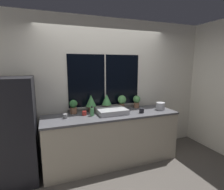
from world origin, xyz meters
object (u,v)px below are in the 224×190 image
potted_plant_left (91,102)px  kettle (161,106)px  sink (112,111)px  mug_grey (65,116)px  potted_plant_far_left (73,106)px  mug_red (84,113)px  refrigerator (12,131)px  potted_plant_far_right (137,101)px  potted_plant_center (107,101)px  mug_black (142,111)px  potted_plant_right (122,101)px  soap_bottle (92,112)px

potted_plant_left → kettle: (1.33, -0.33, -0.12)m
sink → mug_grey: 0.83m
potted_plant_far_left → mug_red: size_ratio=3.26×
refrigerator → potted_plant_far_right: (2.27, 0.26, 0.26)m
potted_plant_left → potted_plant_center: (0.31, 0.00, -0.01)m
mug_black → mug_red: (-1.03, 0.22, -0.00)m
potted_plant_center → potted_plant_right: size_ratio=1.16×
potted_plant_far_right → kettle: potted_plant_far_right is taller
potted_plant_center → potted_plant_right: bearing=-0.0°
potted_plant_right → mug_black: potted_plant_right is taller
sink → mug_grey: sink is taller
soap_bottle → mug_red: soap_bottle is taller
potted_plant_far_left → potted_plant_center: bearing=0.0°
kettle → sink: bearing=175.1°
potted_plant_center → potted_plant_far_right: 0.66m
sink → mug_black: (0.54, -0.15, -0.00)m
mug_black → kettle: kettle is taller
potted_plant_left → mug_black: size_ratio=3.72×
refrigerator → potted_plant_right: bearing=7.8°
potted_plant_right → mug_grey: (-1.14, -0.25, -0.13)m
potted_plant_far_right → kettle: (0.36, -0.33, -0.06)m
mug_grey → kettle: (1.84, -0.08, 0.04)m
refrigerator → mug_black: bearing=-3.6°
potted_plant_center → mug_red: 0.53m
refrigerator → mug_red: bearing=4.3°
refrigerator → mug_grey: (0.79, 0.01, 0.15)m
sink → soap_bottle: sink is taller
potted_plant_right → mug_red: (-0.81, -0.18, -0.13)m
potted_plant_left → mug_grey: 0.59m
potted_plant_left → potted_plant_right: potted_plant_left is taller
sink → potted_plant_left: size_ratio=1.64×
mug_grey → kettle: size_ratio=0.45×
mug_red → sink: bearing=-8.0°
potted_plant_far_right → sink: bearing=-159.0°
mug_red → potted_plant_far_left: bearing=132.1°
sink → mug_red: 0.50m
potted_plant_far_right → soap_bottle: bearing=-165.7°
potted_plant_far_left → potted_plant_left: (0.33, 0.00, 0.06)m
potted_plant_left → mug_red: (-0.17, -0.18, -0.16)m
refrigerator → potted_plant_center: refrigerator is taller
potted_plant_far_left → potted_plant_center: size_ratio=0.79×
potted_plant_far_right → kettle: size_ratio=1.48×
refrigerator → potted_plant_far_left: size_ratio=6.43×
potted_plant_right → kettle: size_ratio=1.64×
potted_plant_far_left → potted_plant_left: bearing=0.0°
sink → kettle: (1.00, -0.09, 0.03)m
potted_plant_far_left → soap_bottle: 0.39m
potted_plant_center → kettle: potted_plant_center is taller
refrigerator → potted_plant_right: (1.93, 0.26, 0.28)m
soap_bottle → mug_red: (-0.12, 0.08, -0.04)m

